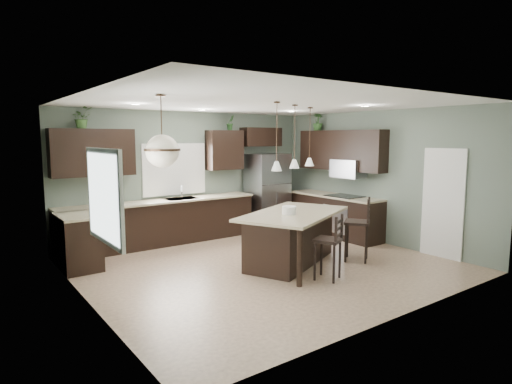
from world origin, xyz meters
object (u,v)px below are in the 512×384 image
at_px(bar_stool_right, 357,229).
at_px(plant_back_left, 82,118).
at_px(kitchen_island, 293,238).
at_px(bar_stool_left, 328,247).
at_px(serving_dish, 289,210).
at_px(refrigerator, 267,192).

xyz_separation_m(bar_stool_right, plant_back_left, (-3.83, 3.33, 2.02)).
relative_size(kitchen_island, bar_stool_left, 2.14).
xyz_separation_m(kitchen_island, serving_dish, (-0.18, -0.08, 0.53)).
relative_size(serving_dish, plant_back_left, 0.60).
height_order(bar_stool_right, plant_back_left, plant_back_left).
bearing_deg(refrigerator, serving_dish, -120.59).
relative_size(refrigerator, kitchen_island, 0.83).
relative_size(refrigerator, serving_dish, 7.71).
bearing_deg(kitchen_island, bar_stool_right, -52.41).
height_order(refrigerator, serving_dish, refrigerator).
relative_size(serving_dish, bar_stool_right, 0.21).
distance_m(kitchen_island, plant_back_left, 4.48).
distance_m(refrigerator, kitchen_island, 2.88).
bearing_deg(refrigerator, bar_stool_right, -95.75).
bearing_deg(serving_dish, refrigerator, 59.41).
bearing_deg(bar_stool_right, plant_back_left, 102.55).
bearing_deg(refrigerator, bar_stool_left, -113.16).
distance_m(kitchen_island, bar_stool_left, 0.98).
bearing_deg(plant_back_left, refrigerator, -3.82).
distance_m(refrigerator, plant_back_left, 4.47).
bearing_deg(bar_stool_left, plant_back_left, 99.12).
relative_size(refrigerator, bar_stool_left, 1.77).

